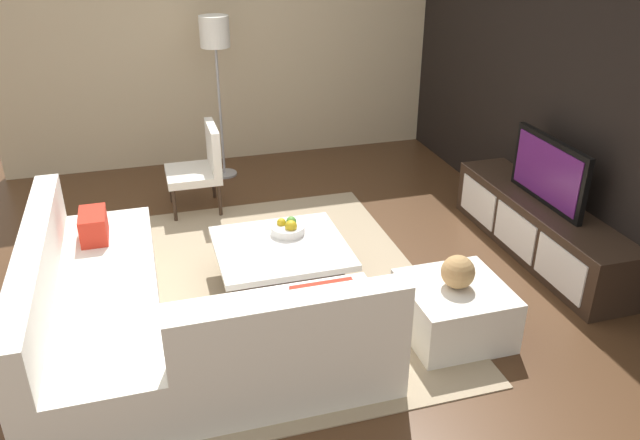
% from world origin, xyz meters
% --- Properties ---
extents(ground_plane, '(14.00, 14.00, 0.00)m').
position_xyz_m(ground_plane, '(0.00, 0.00, 0.00)').
color(ground_plane, '#4C301C').
extents(feature_wall_back, '(6.40, 0.12, 2.80)m').
position_xyz_m(feature_wall_back, '(0.00, 2.70, 1.40)').
color(feature_wall_back, black).
rests_on(feature_wall_back, ground).
extents(side_wall_left, '(0.12, 5.20, 2.80)m').
position_xyz_m(side_wall_left, '(-3.20, 0.20, 1.40)').
color(side_wall_left, '#C6B28E').
rests_on(side_wall_left, ground).
extents(area_rug, '(3.23, 2.50, 0.01)m').
position_xyz_m(area_rug, '(-0.10, 0.00, 0.01)').
color(area_rug, tan).
rests_on(area_rug, ground).
extents(media_console, '(2.10, 0.49, 0.50)m').
position_xyz_m(media_console, '(0.00, 2.40, 0.25)').
color(media_console, '#332319').
rests_on(media_console, ground).
extents(television, '(0.97, 0.06, 0.57)m').
position_xyz_m(television, '(0.00, 2.40, 0.79)').
color(television, black).
rests_on(television, media_console).
extents(sectional_couch, '(2.41, 2.28, 0.82)m').
position_xyz_m(sectional_couch, '(0.51, -0.90, 0.29)').
color(sectional_couch, white).
rests_on(sectional_couch, ground).
extents(coffee_table, '(0.95, 1.02, 0.38)m').
position_xyz_m(coffee_table, '(-0.10, 0.10, 0.20)').
color(coffee_table, '#332319').
rests_on(coffee_table, ground).
extents(accent_chair_near, '(0.55, 0.52, 0.87)m').
position_xyz_m(accent_chair_near, '(-1.78, -0.31, 0.49)').
color(accent_chair_near, '#332319').
rests_on(accent_chair_near, ground).
extents(floor_lamp, '(0.31, 0.31, 1.77)m').
position_xyz_m(floor_lamp, '(-2.61, 0.01, 1.50)').
color(floor_lamp, '#A5A5AA').
rests_on(floor_lamp, ground).
extents(ottoman, '(0.70, 0.70, 0.40)m').
position_xyz_m(ottoman, '(0.87, 1.14, 0.20)').
color(ottoman, white).
rests_on(ottoman, ground).
extents(fruit_bowl, '(0.28, 0.28, 0.14)m').
position_xyz_m(fruit_bowl, '(-0.28, 0.20, 0.43)').
color(fruit_bowl, silver).
rests_on(fruit_bowl, coffee_table).
extents(decorative_ball, '(0.24, 0.24, 0.24)m').
position_xyz_m(decorative_ball, '(0.87, 1.14, 0.52)').
color(decorative_ball, '#AD8451').
rests_on(decorative_ball, ottoman).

